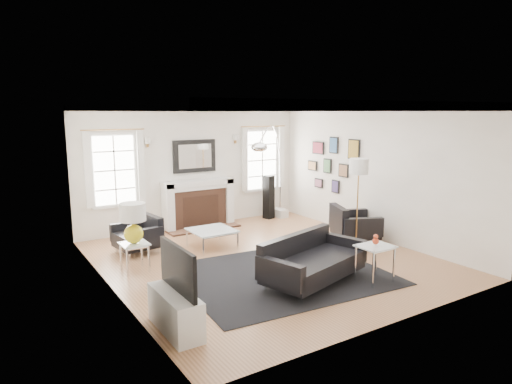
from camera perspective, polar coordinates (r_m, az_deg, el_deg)
floor at (r=8.44m, az=1.14°, el=-8.41°), size 6.00×6.00×0.00m
back_wall at (r=10.71m, az=-7.75°, el=3.16°), size 5.50×0.04×2.80m
front_wall at (r=5.89m, az=17.55°, el=-2.96°), size 5.50×0.04×2.80m
left_wall at (r=6.99m, az=-17.96°, el=-0.96°), size 0.04×6.00×2.80m
right_wall at (r=9.88m, az=14.60°, el=2.34°), size 0.04×6.00×2.80m
ceiling at (r=8.00m, az=1.21°, el=10.96°), size 5.50×6.00×0.02m
crown_molding at (r=8.00m, az=1.21°, el=10.53°), size 5.50×6.00×0.12m
fireplace at (r=10.66m, az=-7.17°, el=-1.54°), size 1.70×0.69×1.11m
mantel_mirror at (r=10.64m, az=-7.68°, el=4.47°), size 1.05×0.07×0.75m
window_left at (r=10.03m, az=-17.28°, el=2.66°), size 1.24×0.15×1.62m
window_right at (r=11.55m, az=0.74°, el=4.05°), size 1.24×0.15×1.62m
gallery_wall at (r=10.76m, az=9.47°, el=3.86°), size 0.04×1.73×1.29m
tv_unit at (r=5.84m, az=-10.00°, el=-13.82°), size 0.35×1.00×1.09m
area_rug at (r=7.70m, az=3.21°, el=-10.24°), size 3.51×3.00×0.01m
sofa at (r=7.34m, az=6.84°, el=-8.65°), size 2.02×1.32×0.61m
armchair_left at (r=9.06m, az=-14.35°, el=-5.34°), size 0.85×0.93×0.57m
armchair_right at (r=9.62m, az=11.96°, el=-4.12°), size 1.12×1.18×0.63m
coffee_table at (r=9.09m, az=-5.54°, el=-4.89°), size 0.83×0.83×0.37m
side_table_left at (r=8.00m, az=-14.95°, el=-6.90°), size 0.45×0.45×0.49m
nesting_table at (r=7.47m, az=14.66°, el=-7.40°), size 0.54×0.46×0.60m
gourd_lamp at (r=7.87m, az=-15.12°, el=-3.44°), size 0.43×0.43×0.69m
orange_vase at (r=7.41m, az=14.73°, el=-5.82°), size 0.10×0.10×0.17m
arc_floor_lamp at (r=10.59m, az=1.87°, el=2.71°), size 1.72×1.59×2.43m
stick_floor_lamp at (r=8.88m, az=12.71°, el=2.56°), size 0.36×0.36×1.79m
speaker_tower at (r=11.44m, az=1.60°, el=-0.64°), size 0.27×0.27×1.09m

